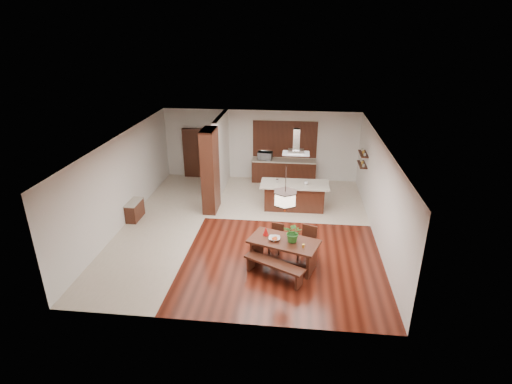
# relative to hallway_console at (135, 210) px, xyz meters

# --- Properties ---
(room_shell) EXTENTS (9.00, 9.04, 2.92)m
(room_shell) POSITION_rel_hallway_console_xyz_m (3.81, -0.20, 1.75)
(room_shell) COLOR #3A120A
(room_shell) RESTS_ON ground
(tile_hallway) EXTENTS (2.50, 9.00, 0.01)m
(tile_hallway) POSITION_rel_hallway_console_xyz_m (1.06, -0.20, -0.31)
(tile_hallway) COLOR beige
(tile_hallway) RESTS_ON ground
(tile_kitchen) EXTENTS (5.50, 4.00, 0.01)m
(tile_kitchen) POSITION_rel_hallway_console_xyz_m (5.06, 2.30, -0.31)
(tile_kitchen) COLOR beige
(tile_kitchen) RESTS_ON ground
(soffit_band) EXTENTS (8.00, 9.00, 0.02)m
(soffit_band) POSITION_rel_hallway_console_xyz_m (3.81, -0.20, 2.57)
(soffit_band) COLOR #3D1F0F
(soffit_band) RESTS_ON room_shell
(partition_pier) EXTENTS (0.45, 1.00, 2.90)m
(partition_pier) POSITION_rel_hallway_console_xyz_m (2.41, 1.00, 1.14)
(partition_pier) COLOR black
(partition_pier) RESTS_ON ground
(partition_stub) EXTENTS (0.18, 2.40, 2.90)m
(partition_stub) POSITION_rel_hallway_console_xyz_m (2.41, 3.10, 1.14)
(partition_stub) COLOR silver
(partition_stub) RESTS_ON ground
(hallway_console) EXTENTS (0.37, 0.88, 0.63)m
(hallway_console) POSITION_rel_hallway_console_xyz_m (0.00, 0.00, 0.00)
(hallway_console) COLOR black
(hallway_console) RESTS_ON ground
(hallway_doorway) EXTENTS (1.10, 0.20, 2.10)m
(hallway_doorway) POSITION_rel_hallway_console_xyz_m (1.11, 4.20, 0.74)
(hallway_doorway) COLOR black
(hallway_doorway) RESTS_ON ground
(rear_counter) EXTENTS (2.60, 0.62, 0.95)m
(rear_counter) POSITION_rel_hallway_console_xyz_m (4.81, 4.00, 0.16)
(rear_counter) COLOR black
(rear_counter) RESTS_ON ground
(kitchen_window) EXTENTS (2.60, 0.08, 1.50)m
(kitchen_window) POSITION_rel_hallway_console_xyz_m (4.81, 4.26, 1.44)
(kitchen_window) COLOR #99612E
(kitchen_window) RESTS_ON room_shell
(shelf_lower) EXTENTS (0.26, 0.90, 0.04)m
(shelf_lower) POSITION_rel_hallway_console_xyz_m (7.68, 2.40, 1.08)
(shelf_lower) COLOR black
(shelf_lower) RESTS_ON room_shell
(shelf_upper) EXTENTS (0.26, 0.90, 0.04)m
(shelf_upper) POSITION_rel_hallway_console_xyz_m (7.68, 2.40, 1.49)
(shelf_upper) COLOR black
(shelf_upper) RESTS_ON room_shell
(dining_table) EXTENTS (2.03, 1.46, 0.76)m
(dining_table) POSITION_rel_hallway_console_xyz_m (5.08, -2.27, 0.25)
(dining_table) COLOR black
(dining_table) RESTS_ON ground
(dining_bench) EXTENTS (1.63, 1.10, 0.47)m
(dining_bench) POSITION_rel_hallway_console_xyz_m (4.87, -2.90, -0.08)
(dining_bench) COLOR black
(dining_bench) RESTS_ON ground
(dining_chair_left) EXTENTS (0.45, 0.45, 0.84)m
(dining_chair_left) POSITION_rel_hallway_console_xyz_m (4.83, -1.60, 0.10)
(dining_chair_left) COLOR black
(dining_chair_left) RESTS_ON ground
(dining_chair_right) EXTENTS (0.56, 0.56, 0.97)m
(dining_chair_right) POSITION_rel_hallway_console_xyz_m (5.69, -1.89, 0.17)
(dining_chair_right) COLOR black
(dining_chair_right) RESTS_ON ground
(pendant_lantern) EXTENTS (0.64, 0.64, 1.31)m
(pendant_lantern) POSITION_rel_hallway_console_xyz_m (5.08, -2.27, 1.93)
(pendant_lantern) COLOR #FAE3BF
(pendant_lantern) RESTS_ON room_shell
(foliage_plant) EXTENTS (0.58, 0.53, 0.54)m
(foliage_plant) POSITION_rel_hallway_console_xyz_m (5.32, -2.30, 0.72)
(foliage_plant) COLOR #2A6E24
(foliage_plant) RESTS_ON dining_table
(fruit_bowl) EXTENTS (0.31, 0.31, 0.08)m
(fruit_bowl) POSITION_rel_hallway_console_xyz_m (4.82, -2.26, 0.49)
(fruit_bowl) COLOR beige
(fruit_bowl) RESTS_ON dining_table
(napkin_cone) EXTENTS (0.20, 0.20, 0.24)m
(napkin_cone) POSITION_rel_hallway_console_xyz_m (4.57, -2.03, 0.57)
(napkin_cone) COLOR #B00E0C
(napkin_cone) RESTS_ON dining_table
(gold_ornament) EXTENTS (0.07, 0.07, 0.09)m
(gold_ornament) POSITION_rel_hallway_console_xyz_m (5.59, -2.58, 0.49)
(gold_ornament) COLOR gold
(gold_ornament) RESTS_ON dining_table
(kitchen_island) EXTENTS (2.36, 1.04, 0.97)m
(kitchen_island) POSITION_rel_hallway_console_xyz_m (5.29, 1.39, 0.18)
(kitchen_island) COLOR black
(kitchen_island) RESTS_ON ground
(range_hood) EXTENTS (0.90, 0.55, 0.87)m
(range_hood) POSITION_rel_hallway_console_xyz_m (5.29, 1.39, 2.15)
(range_hood) COLOR silver
(range_hood) RESTS_ON room_shell
(island_cup) EXTENTS (0.16, 0.16, 0.11)m
(island_cup) POSITION_rel_hallway_console_xyz_m (5.67, 1.28, 0.71)
(island_cup) COLOR silver
(island_cup) RESTS_ON kitchen_island
(microwave) EXTENTS (0.60, 0.44, 0.32)m
(microwave) POSITION_rel_hallway_console_xyz_m (4.03, 3.98, 0.79)
(microwave) COLOR silver
(microwave) RESTS_ON rear_counter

